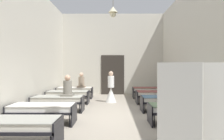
# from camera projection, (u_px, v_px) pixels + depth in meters

# --- Properties ---
(ground_plane) EXTENTS (6.77, 12.69, 0.10)m
(ground_plane) POSITION_uv_depth(u_px,v_px,m) (112.00, 118.00, 7.19)
(ground_plane) COLOR #9E9384
(room_shell) EXTENTS (6.57, 12.29, 4.94)m
(room_shell) POSITION_uv_depth(u_px,v_px,m) (112.00, 46.00, 8.50)
(room_shell) COLOR beige
(room_shell) RESTS_ON ground
(bed_left_row_1) EXTENTS (1.90, 0.84, 0.57)m
(bed_left_row_1) POSITION_uv_depth(u_px,v_px,m) (14.00, 125.00, 4.53)
(bed_left_row_1) COLOR black
(bed_left_row_1) RESTS_ON ground
(bed_right_row_1) EXTENTS (1.90, 0.84, 0.57)m
(bed_right_row_1) POSITION_uv_depth(u_px,v_px,m) (209.00, 126.00, 4.50)
(bed_right_row_1) COLOR black
(bed_right_row_1) RESTS_ON ground
(bed_left_row_2) EXTENTS (1.90, 0.84, 0.57)m
(bed_left_row_2) POSITION_uv_depth(u_px,v_px,m) (42.00, 109.00, 6.31)
(bed_left_row_2) COLOR black
(bed_left_row_2) RESTS_ON ground
(bed_right_row_2) EXTENTS (1.90, 0.84, 0.57)m
(bed_right_row_2) POSITION_uv_depth(u_px,v_px,m) (182.00, 109.00, 6.28)
(bed_right_row_2) COLOR black
(bed_right_row_2) RESTS_ON ground
(bed_left_row_3) EXTENTS (1.90, 0.84, 0.57)m
(bed_left_row_3) POSITION_uv_depth(u_px,v_px,m) (58.00, 100.00, 8.09)
(bed_left_row_3) COLOR black
(bed_left_row_3) RESTS_ON ground
(bed_right_row_3) EXTENTS (1.90, 0.84, 0.57)m
(bed_right_row_3) POSITION_uv_depth(u_px,v_px,m) (167.00, 100.00, 8.06)
(bed_right_row_3) COLOR black
(bed_right_row_3) RESTS_ON ground
(bed_left_row_4) EXTENTS (1.90, 0.84, 0.57)m
(bed_left_row_4) POSITION_uv_depth(u_px,v_px,m) (68.00, 94.00, 9.87)
(bed_left_row_4) COLOR black
(bed_left_row_4) RESTS_ON ground
(bed_right_row_4) EXTENTS (1.90, 0.84, 0.57)m
(bed_right_row_4) POSITION_uv_depth(u_px,v_px,m) (157.00, 94.00, 9.85)
(bed_right_row_4) COLOR black
(bed_right_row_4) RESTS_ON ground
(bed_left_row_5) EXTENTS (1.90, 0.84, 0.57)m
(bed_left_row_5) POSITION_uv_depth(u_px,v_px,m) (75.00, 90.00, 11.65)
(bed_left_row_5) COLOR black
(bed_left_row_5) RESTS_ON ground
(bed_right_row_5) EXTENTS (1.90, 0.84, 0.57)m
(bed_right_row_5) POSITION_uv_depth(u_px,v_px,m) (150.00, 90.00, 11.63)
(bed_right_row_5) COLOR black
(bed_right_row_5) RESTS_ON ground
(nurse_near_aisle) EXTENTS (0.52, 0.52, 1.49)m
(nurse_near_aisle) POSITION_uv_depth(u_px,v_px,m) (111.00, 91.00, 10.22)
(nurse_near_aisle) COLOR white
(nurse_near_aisle) RESTS_ON ground
(patient_seated_primary) EXTENTS (0.44, 0.44, 0.80)m
(patient_seated_primary) POSITION_uv_depth(u_px,v_px,m) (81.00, 82.00, 11.66)
(patient_seated_primary) COLOR gray
(patient_seated_primary) RESTS_ON bed_left_row_5
(patient_seated_secondary) EXTENTS (0.44, 0.44, 0.80)m
(patient_seated_secondary) POSITION_uv_depth(u_px,v_px,m) (68.00, 88.00, 8.13)
(patient_seated_secondary) COLOR slate
(patient_seated_secondary) RESTS_ON bed_left_row_3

